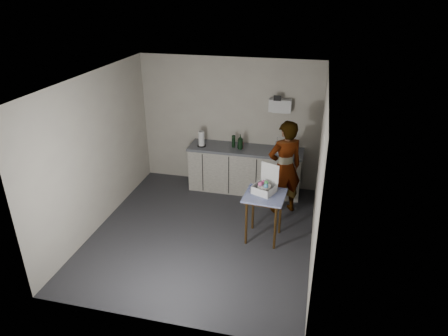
% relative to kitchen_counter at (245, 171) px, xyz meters
% --- Properties ---
extents(ground, '(4.00, 4.00, 0.00)m').
position_rel_kitchen_counter_xyz_m(ground, '(-0.40, -1.70, -0.43)').
color(ground, '#2D2C32').
rests_on(ground, ground).
extents(wall_back, '(3.60, 0.02, 2.60)m').
position_rel_kitchen_counter_xyz_m(wall_back, '(-0.40, 0.29, 0.87)').
color(wall_back, '#B8ADA0').
rests_on(wall_back, ground).
extents(wall_right, '(0.02, 4.00, 2.60)m').
position_rel_kitchen_counter_xyz_m(wall_right, '(1.39, -1.70, 0.87)').
color(wall_right, '#B8ADA0').
rests_on(wall_right, ground).
extents(wall_left, '(0.02, 4.00, 2.60)m').
position_rel_kitchen_counter_xyz_m(wall_left, '(-2.19, -1.70, 0.87)').
color(wall_left, '#B8ADA0').
rests_on(wall_left, ground).
extents(ceiling, '(3.60, 4.00, 0.01)m').
position_rel_kitchen_counter_xyz_m(ceiling, '(-0.40, -1.70, 2.17)').
color(ceiling, silver).
rests_on(ceiling, wall_back).
extents(kitchen_counter, '(2.24, 0.62, 0.91)m').
position_rel_kitchen_counter_xyz_m(kitchen_counter, '(0.00, 0.00, 0.00)').
color(kitchen_counter, black).
rests_on(kitchen_counter, ground).
extents(wall_shelf, '(0.42, 0.18, 0.37)m').
position_rel_kitchen_counter_xyz_m(wall_shelf, '(0.60, 0.22, 1.32)').
color(wall_shelf, white).
rests_on(wall_shelf, ground).
extents(side_table, '(0.67, 0.67, 0.82)m').
position_rel_kitchen_counter_xyz_m(side_table, '(0.61, -1.60, 0.28)').
color(side_table, '#3B240D').
rests_on(side_table, ground).
extents(standing_man, '(0.76, 0.68, 1.75)m').
position_rel_kitchen_counter_xyz_m(standing_man, '(0.82, -0.64, 0.45)').
color(standing_man, '#B2A593').
rests_on(standing_man, ground).
extents(soap_bottle, '(0.14, 0.14, 0.29)m').
position_rel_kitchen_counter_xyz_m(soap_bottle, '(-0.10, -0.05, 0.63)').
color(soap_bottle, black).
rests_on(soap_bottle, kitchen_counter).
extents(soda_can, '(0.07, 0.07, 0.13)m').
position_rel_kitchen_counter_xyz_m(soda_can, '(-0.08, -0.02, 0.55)').
color(soda_can, red).
rests_on(soda_can, kitchen_counter).
extents(dark_bottle, '(0.07, 0.07, 0.24)m').
position_rel_kitchen_counter_xyz_m(dark_bottle, '(-0.24, 0.01, 0.60)').
color(dark_bottle, black).
rests_on(dark_bottle, kitchen_counter).
extents(paper_towel, '(0.17, 0.17, 0.30)m').
position_rel_kitchen_counter_xyz_m(paper_towel, '(-0.87, -0.08, 0.63)').
color(paper_towel, black).
rests_on(paper_towel, kitchen_counter).
extents(dish_rack, '(0.35, 0.26, 0.24)m').
position_rel_kitchen_counter_xyz_m(dish_rack, '(0.74, 0.01, 0.54)').
color(dish_rack, silver).
rests_on(dish_rack, kitchen_counter).
extents(bakery_box, '(0.42, 0.42, 0.45)m').
position_rel_kitchen_counter_xyz_m(bakery_box, '(0.59, -1.51, 0.49)').
color(bakery_box, white).
rests_on(bakery_box, side_table).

